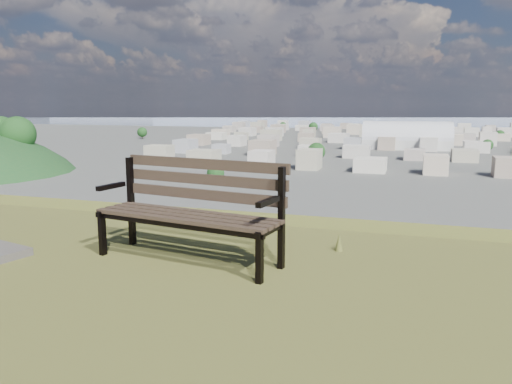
% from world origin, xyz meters
% --- Properties ---
extents(park_bench, '(1.78, 0.82, 0.90)m').
position_xyz_m(park_bench, '(1.17, 2.54, 25.51)').
color(park_bench, '#3D2F23').
rests_on(park_bench, hilltop_mesa).
extents(arena, '(52.01, 23.70, 21.60)m').
position_xyz_m(arena, '(-3.26, 310.33, 5.09)').
color(arena, beige).
rests_on(arena, ground).
extents(city_blocks, '(395.00, 361.00, 7.00)m').
position_xyz_m(city_blocks, '(0.00, 394.44, 3.50)').
color(city_blocks, beige).
rests_on(city_blocks, ground).
extents(city_trees, '(406.52, 387.20, 9.98)m').
position_xyz_m(city_trees, '(-26.39, 319.00, 4.83)').
color(city_trees, '#2E1F17').
rests_on(city_trees, ground).
extents(bay_water, '(2400.00, 700.00, 0.12)m').
position_xyz_m(bay_water, '(0.00, 900.00, 0.00)').
color(bay_water, '#8797AD').
rests_on(bay_water, ground).
extents(far_hills, '(2050.00, 340.00, 60.00)m').
position_xyz_m(far_hills, '(-60.92, 1402.93, 25.47)').
color(far_hills, '#8E98B1').
rests_on(far_hills, ground).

